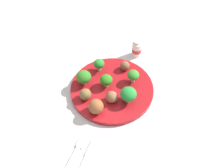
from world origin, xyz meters
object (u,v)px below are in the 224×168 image
(broccoli_floret_near_rim, at_px, (133,75))
(meatball_mid_left, at_px, (97,107))
(napkin, at_px, (80,159))
(yogurt_bottle, at_px, (137,49))
(broccoli_floret_far_rim, at_px, (106,80))
(meatball_near_rim, at_px, (112,97))
(broccoli_floret_front_left, at_px, (84,77))
(broccoli_floret_mid_left, at_px, (99,64))
(broccoli_floret_front_right, at_px, (128,94))
(knife, at_px, (86,159))
(meatball_mid_right, at_px, (126,66))
(meatball_back_right, at_px, (85,94))
(fork, at_px, (75,154))
(plate, at_px, (112,89))

(broccoli_floret_near_rim, distance_m, meatball_mid_left, 0.17)
(napkin, distance_m, yogurt_bottle, 0.46)
(broccoli_floret_far_rim, bearing_deg, meatball_mid_left, -167.30)
(broccoli_floret_near_rim, bearing_deg, napkin, 177.69)
(meatball_mid_left, bearing_deg, meatball_near_rim, -20.82)
(broccoli_floret_near_rim, bearing_deg, broccoli_floret_front_left, 120.91)
(broccoli_floret_far_rim, relative_size, broccoli_floret_mid_left, 0.96)
(broccoli_floret_front_right, bearing_deg, broccoli_floret_near_rim, 14.68)
(knife, bearing_deg, meatball_mid_right, 7.98)
(yogurt_bottle, bearing_deg, napkin, -175.58)
(meatball_back_right, relative_size, knife, 0.26)
(fork, distance_m, knife, 0.04)
(fork, bearing_deg, meatball_back_right, 22.32)
(yogurt_bottle, bearing_deg, broccoli_floret_front_left, 157.22)
(meatball_near_rim, bearing_deg, plate, 27.14)
(plate, xyz_separation_m, broccoli_floret_front_left, (-0.03, 0.09, 0.04))
(broccoli_floret_front_right, xyz_separation_m, broccoli_floret_near_rim, (0.08, 0.02, -0.00))
(meatball_near_rim, bearing_deg, meatball_back_right, 111.21)
(broccoli_floret_mid_left, bearing_deg, plate, -122.84)
(meatball_near_rim, relative_size, napkin, 0.23)
(meatball_back_right, bearing_deg, yogurt_bottle, -11.58)
(meatball_near_rim, bearing_deg, broccoli_floret_front_right, -61.95)
(meatball_near_rim, xyz_separation_m, knife, (-0.21, -0.03, -0.03))
(broccoli_floret_far_rim, bearing_deg, meatball_near_rim, -135.94)
(broccoli_floret_front_right, distance_m, broccoli_floret_front_left, 0.16)
(meatball_mid_right, height_order, meatball_back_right, meatball_back_right)
(broccoli_floret_near_rim, xyz_separation_m, meatball_mid_left, (-0.16, 0.05, -0.01))
(meatball_back_right, bearing_deg, meatball_mid_left, -115.37)
(napkin, relative_size, fork, 1.40)
(meatball_back_right, relative_size, meatball_mid_left, 0.81)
(meatball_mid_left, relative_size, napkin, 0.28)
(broccoli_floret_front_left, distance_m, meatball_mid_right, 0.16)
(plate, relative_size, broccoli_floret_near_rim, 5.90)
(plate, bearing_deg, meatball_back_right, 144.38)
(meatball_back_right, bearing_deg, broccoli_floret_far_rim, -23.29)
(plate, distance_m, broccoli_floret_front_left, 0.10)
(plate, distance_m, fork, 0.26)
(meatball_mid_right, bearing_deg, broccoli_floret_mid_left, 119.44)
(napkin, xyz_separation_m, fork, (0.01, 0.02, 0.00))
(broccoli_floret_near_rim, relative_size, meatball_near_rim, 1.24)
(broccoli_floret_near_rim, height_order, fork, broccoli_floret_near_rim)
(broccoli_floret_mid_left, xyz_separation_m, knife, (-0.31, -0.13, -0.04))
(meatball_mid_right, bearing_deg, meatball_back_right, 161.17)
(broccoli_floret_mid_left, relative_size, fork, 0.39)
(meatball_mid_right, xyz_separation_m, meatball_mid_left, (-0.20, 0.00, 0.01))
(broccoli_floret_far_rim, xyz_separation_m, fork, (-0.26, -0.04, -0.04))
(broccoli_floret_front_left, distance_m, meatball_near_rim, 0.12)
(meatball_near_rim, bearing_deg, broccoli_floret_front_left, 79.65)
(broccoli_floret_far_rim, relative_size, meatball_back_right, 1.17)
(broccoli_floret_front_left, distance_m, broccoli_floret_mid_left, 0.08)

